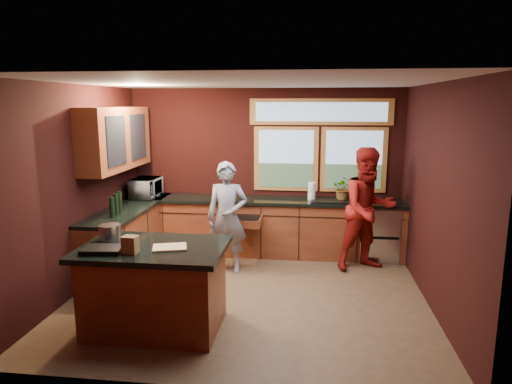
% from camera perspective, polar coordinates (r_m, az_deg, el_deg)
% --- Properties ---
extents(floor, '(4.50, 4.50, 0.00)m').
position_cam_1_polar(floor, '(6.09, -0.90, -12.75)').
color(floor, brown).
rests_on(floor, ground).
extents(room_shell, '(4.52, 4.02, 2.71)m').
position_cam_1_polar(room_shell, '(6.03, -6.17, 4.73)').
color(room_shell, black).
rests_on(room_shell, ground).
extents(back_counter, '(4.50, 0.64, 0.93)m').
position_cam_1_polar(back_counter, '(7.50, 2.38, -4.35)').
color(back_counter, '#582414').
rests_on(back_counter, floor).
extents(left_counter, '(0.64, 2.30, 0.93)m').
position_cam_1_polar(left_counter, '(7.20, -15.57, -5.41)').
color(left_counter, '#582414').
rests_on(left_counter, floor).
extents(island, '(1.55, 1.05, 0.95)m').
position_cam_1_polar(island, '(5.21, -12.51, -11.52)').
color(island, '#582414').
rests_on(island, floor).
extents(person_grey, '(0.61, 0.41, 1.63)m').
position_cam_1_polar(person_grey, '(6.68, -3.63, -3.19)').
color(person_grey, slate).
rests_on(person_grey, floor).
extents(person_red, '(1.09, 1.00, 1.83)m').
position_cam_1_polar(person_red, '(6.93, 13.85, -2.12)').
color(person_red, maroon).
rests_on(person_red, floor).
extents(microwave, '(0.40, 0.58, 0.32)m').
position_cam_1_polar(microwave, '(7.71, -13.57, 0.51)').
color(microwave, '#999999').
rests_on(microwave, left_counter).
extents(potted_plant, '(0.35, 0.30, 0.39)m').
position_cam_1_polar(potted_plant, '(7.41, 10.90, 0.48)').
color(potted_plant, '#999999').
rests_on(potted_plant, back_counter).
extents(paper_towel, '(0.12, 0.12, 0.28)m').
position_cam_1_polar(paper_towel, '(7.35, 6.98, 0.09)').
color(paper_towel, white).
rests_on(paper_towel, back_counter).
extents(cutting_board, '(0.41, 0.34, 0.02)m').
position_cam_1_polar(cutting_board, '(4.94, -10.73, -6.82)').
color(cutting_board, tan).
rests_on(cutting_board, island).
extents(stock_pot, '(0.24, 0.24, 0.18)m').
position_cam_1_polar(stock_pot, '(5.36, -17.80, -4.84)').
color(stock_pot, '#A6A6AA').
rests_on(stock_pot, island).
extents(paper_bag, '(0.16, 0.13, 0.18)m').
position_cam_1_polar(paper_bag, '(4.86, -15.45, -6.36)').
color(paper_bag, brown).
rests_on(paper_bag, island).
extents(black_tray, '(0.43, 0.32, 0.05)m').
position_cam_1_polar(black_tray, '(4.99, -18.62, -6.84)').
color(black_tray, black).
rests_on(black_tray, island).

